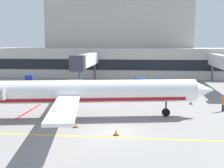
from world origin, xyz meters
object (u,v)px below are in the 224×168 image
baggage_tug (138,91)px  belt_loader (141,83)px  pushback_tractor (29,82)px  regional_jet (71,92)px  marshaller (224,104)px

baggage_tug → belt_loader: size_ratio=0.82×
pushback_tractor → belt_loader: size_ratio=1.00×
regional_jet → belt_loader: size_ratio=8.49×
baggage_tug → marshaller: (10.51, -9.02, 0.07)m
belt_loader → marshaller: (10.27, -17.00, 0.06)m
regional_jet → marshaller: bearing=16.0°
baggage_tug → marshaller: size_ratio=1.62×
baggage_tug → marshaller: bearing=-40.6°
pushback_tractor → marshaller: size_ratio=1.98×
belt_loader → marshaller: belt_loader is taller
regional_jet → baggage_tug: regional_jet is taller
baggage_tug → marshaller: baggage_tug is taller
regional_jet → marshaller: regional_jet is taller
belt_loader → marshaller: bearing=-58.9°
belt_loader → regional_jet: bearing=-108.3°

